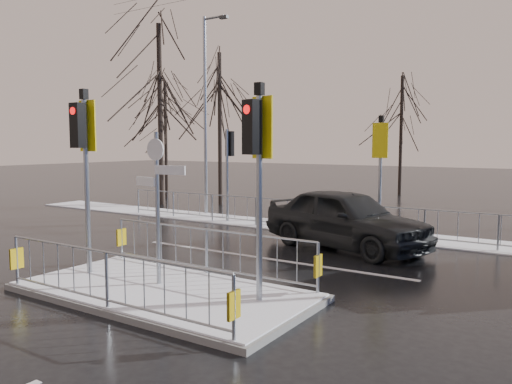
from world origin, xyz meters
The scene contains 11 objects.
ground centered at (0.00, 0.00, 0.00)m, with size 120.00×120.00×0.00m, color black.
snow_verge centered at (0.00, 8.60, 0.02)m, with size 30.00×2.00×0.04m, color white.
lane_markings centered at (0.00, -0.33, 0.00)m, with size 8.00×11.38×0.01m.
traffic_island centered at (-0.01, 0.01, 0.39)m, with size 6.00×3.04×4.15m.
far_kerb_fixtures centered at (0.29, 8.09, 1.02)m, with size 18.00×0.65×3.83m.
car_far_lane centered at (1.27, 6.11, 0.86)m, with size 2.04×5.06×1.72m, color black.
tree_near_a centered at (-10.50, 11.00, 6.11)m, with size 4.75×4.75×8.97m.
tree_near_b centered at (-8.00, 12.50, 5.15)m, with size 4.00×4.00×7.55m.
tree_near_c centered at (-12.50, 13.50, 4.50)m, with size 3.50×3.50×6.61m.
tree_far_a centered at (-2.00, 22.00, 4.82)m, with size 3.75×3.75×7.08m.
street_lamp_left centered at (-6.43, 9.50, 4.49)m, with size 1.25×0.18×8.20m.
Camera 1 is at (6.76, -7.07, 2.98)m, focal length 35.00 mm.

